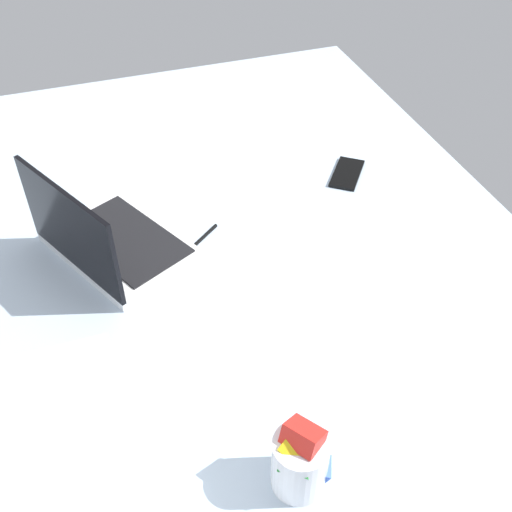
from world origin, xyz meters
The scene contains 5 objects.
bed_mattress centered at (0.00, 0.00, 9.00)cm, with size 180.00×140.00×18.00cm, color silver.
laptop centered at (3.05, 25.80, 22.41)cm, with size 39.81×35.36×23.00cm.
snack_cup centered at (-61.41, 5.57, 24.23)cm, with size 9.27×9.87×14.27cm.
cell_phone centered at (14.71, -38.82, 18.40)cm, with size 6.80×14.00×0.80cm, color black.
charger_cable centered at (-0.05, 6.69, 18.30)cm, with size 17.00×0.60×0.60cm, color black.
Camera 1 is at (-106.31, 28.18, 112.79)cm, focal length 43.43 mm.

